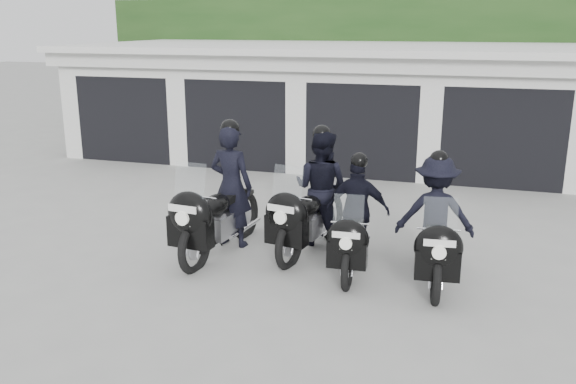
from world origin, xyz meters
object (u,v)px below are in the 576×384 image
(police_bike_a, at_px, (221,200))
(police_bike_c, at_px, (356,219))
(police_bike_b, at_px, (315,196))
(police_bike_d, at_px, (435,223))

(police_bike_a, height_order, police_bike_c, police_bike_a)
(police_bike_a, height_order, police_bike_b, police_bike_a)
(police_bike_a, bearing_deg, police_bike_b, 30.39)
(police_bike_d, bearing_deg, police_bike_a, 173.55)
(police_bike_b, bearing_deg, police_bike_c, -26.83)
(police_bike_b, xyz_separation_m, police_bike_d, (1.91, -0.63, -0.06))
(police_bike_b, relative_size, police_bike_d, 1.08)
(police_bike_b, relative_size, police_bike_c, 1.15)
(police_bike_a, bearing_deg, police_bike_d, 6.03)
(police_bike_a, height_order, police_bike_d, police_bike_a)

